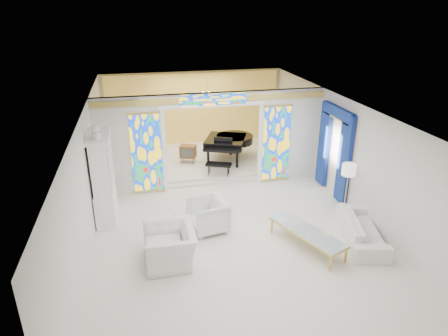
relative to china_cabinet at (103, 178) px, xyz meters
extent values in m
plane|color=silver|center=(3.22, -0.60, -1.17)|extent=(12.00, 12.00, 0.00)
cube|color=white|center=(3.22, -0.60, 1.83)|extent=(7.00, 12.00, 0.02)
cube|color=silver|center=(3.22, 5.40, 0.33)|extent=(7.00, 0.02, 3.00)
cube|color=silver|center=(-0.28, -0.60, 0.33)|extent=(0.02, 12.00, 3.00)
cube|color=silver|center=(6.72, -0.60, 0.33)|extent=(0.02, 12.00, 3.00)
cube|color=silver|center=(0.72, 1.40, 0.33)|extent=(2.00, 0.18, 3.00)
cube|color=silver|center=(5.72, 1.40, 0.33)|extent=(2.00, 0.18, 3.00)
cube|color=silver|center=(3.22, 1.40, 1.63)|extent=(3.00, 0.18, 0.40)
cube|color=white|center=(1.72, 1.30, 0.13)|extent=(0.12, 0.06, 2.60)
cube|color=white|center=(4.72, 1.30, 0.13)|extent=(0.12, 0.06, 2.60)
cube|color=white|center=(3.22, 1.30, 1.48)|extent=(3.24, 0.06, 0.12)
cube|color=#DEC653|center=(3.22, 1.30, 1.65)|extent=(7.00, 0.05, 0.18)
cube|color=gold|center=(1.19, 1.29, 0.13)|extent=(0.90, 0.04, 2.40)
cube|color=gold|center=(5.25, 1.29, 0.13)|extent=(0.90, 0.04, 2.40)
cube|color=gold|center=(3.22, 1.29, 1.65)|extent=(2.00, 0.04, 0.34)
cube|color=silver|center=(3.22, 3.50, -1.08)|extent=(6.80, 3.80, 0.18)
cube|color=gold|center=(3.22, 5.28, 0.33)|extent=(6.70, 0.10, 2.90)
cylinder|color=gold|center=(3.42, 3.40, 1.38)|extent=(0.48, 0.48, 0.30)
cube|color=navy|center=(6.62, -0.55, 0.18)|extent=(0.12, 0.55, 2.60)
cube|color=navy|center=(6.62, 0.75, 0.18)|extent=(0.12, 0.55, 2.60)
cube|color=navy|center=(6.62, 0.10, 1.38)|extent=(0.14, 1.70, 0.30)
cube|color=gold|center=(6.62, 0.10, 1.21)|extent=(0.12, 1.50, 0.06)
cube|color=white|center=(0.00, 0.00, -0.72)|extent=(0.50, 1.40, 0.90)
cube|color=white|center=(0.00, 0.00, 0.43)|extent=(0.44, 1.30, 1.40)
cube|color=silver|center=(0.23, 0.00, 0.43)|extent=(0.01, 1.20, 1.30)
cube|color=white|center=(0.00, 0.00, 1.17)|extent=(0.56, 1.46, 0.08)
cylinder|color=white|center=(0.00, -0.35, 1.29)|extent=(0.22, 0.22, 0.16)
sphere|color=white|center=(0.00, -0.35, 1.45)|extent=(0.20, 0.20, 0.20)
imported|color=white|center=(1.48, -2.37, -0.76)|extent=(1.12, 1.28, 0.82)
imported|color=white|center=(2.57, -1.23, -0.75)|extent=(1.07, 1.04, 0.84)
imported|color=white|center=(6.17, -2.53, -0.86)|extent=(1.35, 2.26, 0.62)
cylinder|color=white|center=(1.71, -1.56, -0.62)|extent=(0.46, 0.46, 0.03)
cylinder|color=white|center=(1.71, -1.56, -0.89)|extent=(0.08, 0.08, 0.53)
cylinder|color=white|center=(1.71, -1.56, -1.15)|extent=(0.31, 0.31, 0.03)
imported|color=white|center=(1.71, -1.56, -0.51)|extent=(0.22, 0.22, 0.18)
cube|color=silver|center=(4.72, -2.53, -0.74)|extent=(1.33, 2.08, 0.04)
cube|color=gold|center=(4.72, -2.53, -0.76)|extent=(1.37, 2.12, 0.03)
cube|color=gold|center=(4.85, -3.51, -0.96)|extent=(0.06, 0.06, 0.41)
cube|color=gold|center=(5.33, -3.31, -0.96)|extent=(0.06, 0.06, 0.41)
cube|color=gold|center=(4.10, -1.75, -0.96)|extent=(0.06, 0.06, 0.41)
cube|color=gold|center=(4.58, -1.55, -0.96)|extent=(0.06, 0.06, 0.41)
cylinder|color=gold|center=(6.34, -1.31, -1.16)|extent=(0.34, 0.34, 0.03)
cylinder|color=gold|center=(6.34, -1.31, -0.47)|extent=(0.04, 0.04, 1.40)
cylinder|color=white|center=(6.34, -1.31, 0.21)|extent=(0.49, 0.49, 0.30)
cube|color=black|center=(4.00, 3.06, -0.29)|extent=(1.78, 1.83, 0.26)
cylinder|color=black|center=(4.38, 3.26, -0.29)|extent=(1.73, 1.73, 0.26)
cube|color=black|center=(3.68, 2.30, -0.33)|extent=(1.25, 0.73, 0.09)
cube|color=beige|center=(3.66, 2.23, -0.31)|extent=(1.10, 0.52, 0.03)
cube|color=black|center=(3.81, 2.60, -0.09)|extent=(0.61, 0.27, 0.23)
cube|color=black|center=(3.47, 1.79, -0.62)|extent=(0.89, 0.61, 0.07)
cylinder|color=black|center=(3.29, 2.66, -0.70)|extent=(0.12, 0.12, 0.57)
cylinder|color=black|center=(4.22, 2.28, -0.70)|extent=(0.12, 0.12, 0.57)
cylinder|color=black|center=(4.29, 3.54, -0.70)|extent=(0.12, 0.12, 0.57)
cube|color=brown|center=(2.65, 3.12, -0.58)|extent=(0.64, 0.55, 0.44)
cube|color=#3B403E|center=(2.58, 2.95, -0.55)|extent=(0.33, 0.15, 0.28)
cone|color=brown|center=(2.41, 3.08, -0.89)|extent=(0.04, 0.04, 0.19)
cone|color=brown|center=(2.79, 2.91, -0.89)|extent=(0.04, 0.04, 0.19)
cone|color=brown|center=(2.51, 3.32, -0.89)|extent=(0.04, 0.04, 0.19)
cone|color=brown|center=(2.89, 3.15, -0.89)|extent=(0.04, 0.04, 0.19)
camera|label=1|loc=(1.02, -10.03, 4.28)|focal=32.00mm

